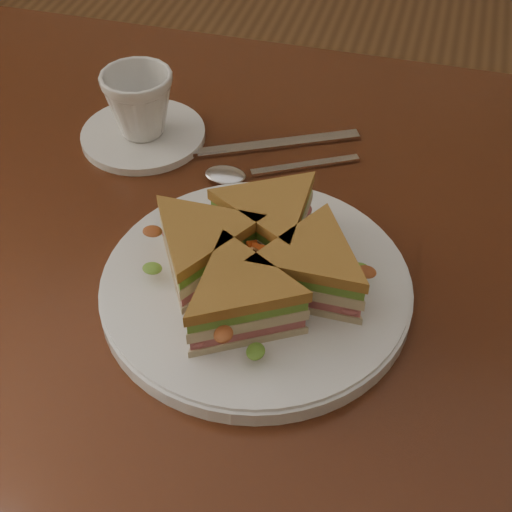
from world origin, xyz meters
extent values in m
cube|color=#34160C|center=(0.00, 0.00, 0.73)|extent=(1.20, 0.80, 0.04)
cylinder|color=black|center=(-0.54, 0.34, 0.35)|extent=(0.06, 0.06, 0.71)
cylinder|color=white|center=(0.03, -0.09, 0.76)|extent=(0.30, 0.30, 0.02)
cube|color=silver|center=(0.03, 0.12, 0.75)|extent=(0.12, 0.07, 0.00)
ellipsoid|color=silver|center=(-0.05, 0.07, 0.76)|extent=(0.05, 0.03, 0.01)
cube|color=silver|center=(-0.01, 0.15, 0.75)|extent=(0.19, 0.10, 0.00)
cube|color=silver|center=(-0.09, 0.11, 0.75)|extent=(0.05, 0.03, 0.00)
cylinder|color=white|center=(-0.17, 0.12, 0.76)|extent=(0.15, 0.15, 0.01)
imported|color=white|center=(-0.17, 0.12, 0.80)|extent=(0.11, 0.11, 0.08)
camera|label=1|loc=(0.15, -0.54, 1.26)|focal=50.00mm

